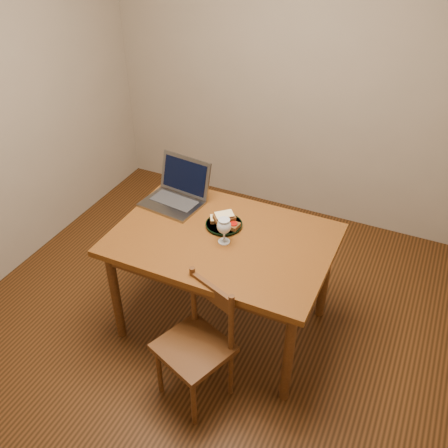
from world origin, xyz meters
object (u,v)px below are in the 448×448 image
at_px(milk_glass, 224,231).
at_px(chair, 196,340).
at_px(table, 223,248).
at_px(laptop, 178,191).
at_px(plate, 224,225).

bearing_deg(milk_glass, chair, -82.67).
bearing_deg(chair, table, 120.24).
bearing_deg(milk_glass, laptop, 148.59).
xyz_separation_m(chair, milk_glass, (-0.06, 0.50, 0.39)).
xyz_separation_m(plate, laptop, (-0.40, 0.14, 0.06)).
bearing_deg(chair, plate, 122.22).
xyz_separation_m(plate, milk_glass, (0.07, -0.14, 0.07)).
height_order(table, chair, chair).
distance_m(plate, laptop, 0.43).
relative_size(table, plate, 5.72).
bearing_deg(table, milk_glass, -54.96).
relative_size(chair, plate, 2.08).
bearing_deg(table, plate, 111.28).
xyz_separation_m(table, milk_glass, (0.03, -0.04, 0.17)).
relative_size(chair, laptop, 1.16).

